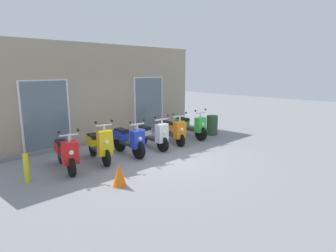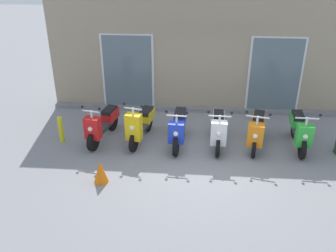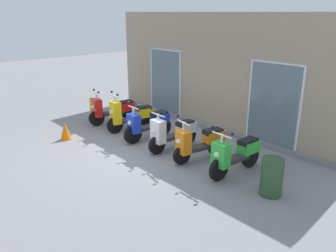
{
  "view_description": "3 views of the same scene",
  "coord_description": "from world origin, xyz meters",
  "px_view_note": "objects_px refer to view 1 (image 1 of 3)",
  "views": [
    {
      "loc": [
        -5.63,
        -6.12,
        2.61
      ],
      "look_at": [
        0.74,
        0.3,
        0.8
      ],
      "focal_mm": 30.35,
      "sensor_mm": 36.0,
      "label": 1
    },
    {
      "loc": [
        -0.16,
        -7.75,
        4.95
      ],
      "look_at": [
        -0.77,
        0.43,
        0.68
      ],
      "focal_mm": 40.77,
      "sensor_mm": 36.0,
      "label": 2
    },
    {
      "loc": [
        6.67,
        -4.98,
        3.51
      ],
      "look_at": [
        0.59,
        0.51,
        0.74
      ],
      "focal_mm": 36.22,
      "sensor_mm": 36.0,
      "label": 3
    }
  ],
  "objects_px": {
    "scooter_red": "(66,153)",
    "traffic_cone": "(119,175)",
    "trash_bin": "(212,125)",
    "scooter_yellow": "(99,145)",
    "scooter_green": "(191,126)",
    "scooter_blue": "(129,140)",
    "scooter_white": "(152,135)",
    "curb_bollard": "(26,168)",
    "scooter_orange": "(172,130)"
  },
  "relations": [
    {
      "from": "scooter_red",
      "to": "traffic_cone",
      "type": "height_order",
      "value": "scooter_red"
    },
    {
      "from": "scooter_red",
      "to": "trash_bin",
      "type": "relative_size",
      "value": 2.08
    },
    {
      "from": "scooter_yellow",
      "to": "scooter_green",
      "type": "bearing_deg",
      "value": 0.06
    },
    {
      "from": "scooter_blue",
      "to": "traffic_cone",
      "type": "height_order",
      "value": "scooter_blue"
    },
    {
      "from": "scooter_red",
      "to": "traffic_cone",
      "type": "distance_m",
      "value": 1.91
    },
    {
      "from": "scooter_white",
      "to": "curb_bollard",
      "type": "bearing_deg",
      "value": -178.3
    },
    {
      "from": "scooter_orange",
      "to": "trash_bin",
      "type": "distance_m",
      "value": 2.14
    },
    {
      "from": "scooter_yellow",
      "to": "scooter_blue",
      "type": "distance_m",
      "value": 0.98
    },
    {
      "from": "scooter_red",
      "to": "scooter_white",
      "type": "bearing_deg",
      "value": -1.29
    },
    {
      "from": "scooter_yellow",
      "to": "scooter_green",
      "type": "height_order",
      "value": "scooter_yellow"
    },
    {
      "from": "scooter_red",
      "to": "curb_bollard",
      "type": "height_order",
      "value": "scooter_red"
    },
    {
      "from": "trash_bin",
      "to": "scooter_orange",
      "type": "bearing_deg",
      "value": 175.32
    },
    {
      "from": "curb_bollard",
      "to": "scooter_red",
      "type": "bearing_deg",
      "value": 10.11
    },
    {
      "from": "scooter_orange",
      "to": "trash_bin",
      "type": "relative_size",
      "value": 1.89
    },
    {
      "from": "scooter_red",
      "to": "scooter_white",
      "type": "relative_size",
      "value": 1.01
    },
    {
      "from": "scooter_yellow",
      "to": "scooter_blue",
      "type": "relative_size",
      "value": 1.01
    },
    {
      "from": "scooter_orange",
      "to": "traffic_cone",
      "type": "relative_size",
      "value": 2.85
    },
    {
      "from": "scooter_green",
      "to": "trash_bin",
      "type": "relative_size",
      "value": 2.06
    },
    {
      "from": "scooter_blue",
      "to": "trash_bin",
      "type": "distance_m",
      "value": 4.09
    },
    {
      "from": "scooter_red",
      "to": "traffic_cone",
      "type": "bearing_deg",
      "value": -78.67
    },
    {
      "from": "scooter_green",
      "to": "scooter_white",
      "type": "bearing_deg",
      "value": -178.36
    },
    {
      "from": "scooter_blue",
      "to": "scooter_green",
      "type": "distance_m",
      "value": 3.02
    },
    {
      "from": "scooter_red",
      "to": "scooter_white",
      "type": "height_order",
      "value": "scooter_white"
    },
    {
      "from": "trash_bin",
      "to": "scooter_green",
      "type": "bearing_deg",
      "value": 167.98
    },
    {
      "from": "scooter_red",
      "to": "scooter_orange",
      "type": "bearing_deg",
      "value": -0.92
    },
    {
      "from": "scooter_white",
      "to": "traffic_cone",
      "type": "height_order",
      "value": "scooter_white"
    },
    {
      "from": "trash_bin",
      "to": "curb_bollard",
      "type": "bearing_deg",
      "value": 179.59
    },
    {
      "from": "scooter_orange",
      "to": "traffic_cone",
      "type": "height_order",
      "value": "scooter_orange"
    },
    {
      "from": "scooter_white",
      "to": "scooter_green",
      "type": "xyz_separation_m",
      "value": [
        2.02,
        0.06,
        0.0
      ]
    },
    {
      "from": "scooter_white",
      "to": "scooter_blue",
      "type": "bearing_deg",
      "value": -178.3
    },
    {
      "from": "scooter_white",
      "to": "scooter_green",
      "type": "distance_m",
      "value": 2.02
    },
    {
      "from": "scooter_white",
      "to": "traffic_cone",
      "type": "relative_size",
      "value": 3.09
    },
    {
      "from": "curb_bollard",
      "to": "scooter_green",
      "type": "bearing_deg",
      "value": 1.68
    },
    {
      "from": "trash_bin",
      "to": "traffic_cone",
      "type": "xyz_separation_m",
      "value": [
        -5.69,
        -1.63,
        -0.13
      ]
    },
    {
      "from": "trash_bin",
      "to": "curb_bollard",
      "type": "xyz_separation_m",
      "value": [
        -7.11,
        0.05,
        -0.04
      ]
    },
    {
      "from": "scooter_yellow",
      "to": "trash_bin",
      "type": "xyz_separation_m",
      "value": [
        5.07,
        -0.22,
        -0.11
      ]
    },
    {
      "from": "scooter_red",
      "to": "scooter_yellow",
      "type": "distance_m",
      "value": 1.0
    },
    {
      "from": "scooter_orange",
      "to": "scooter_red",
      "type": "bearing_deg",
      "value": 179.08
    },
    {
      "from": "scooter_red",
      "to": "scooter_green",
      "type": "xyz_separation_m",
      "value": [
        4.99,
        -0.01,
        0.02
      ]
    },
    {
      "from": "scooter_red",
      "to": "scooter_white",
      "type": "distance_m",
      "value": 2.98
    },
    {
      "from": "scooter_red",
      "to": "scooter_orange",
      "type": "relative_size",
      "value": 1.1
    },
    {
      "from": "curb_bollard",
      "to": "scooter_orange",
      "type": "bearing_deg",
      "value": 1.42
    },
    {
      "from": "scooter_red",
      "to": "curb_bollard",
      "type": "distance_m",
      "value": 1.07
    },
    {
      "from": "traffic_cone",
      "to": "scooter_yellow",
      "type": "bearing_deg",
      "value": 71.48
    },
    {
      "from": "scooter_blue",
      "to": "trash_bin",
      "type": "height_order",
      "value": "scooter_blue"
    },
    {
      "from": "scooter_blue",
      "to": "traffic_cone",
      "type": "relative_size",
      "value": 3.07
    },
    {
      "from": "scooter_blue",
      "to": "scooter_orange",
      "type": "relative_size",
      "value": 1.07
    },
    {
      "from": "scooter_blue",
      "to": "scooter_orange",
      "type": "distance_m",
      "value": 1.96
    },
    {
      "from": "scooter_red",
      "to": "curb_bollard",
      "type": "xyz_separation_m",
      "value": [
        -1.05,
        -0.19,
        -0.1
      ]
    },
    {
      "from": "scooter_white",
      "to": "scooter_red",
      "type": "bearing_deg",
      "value": 178.71
    }
  ]
}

